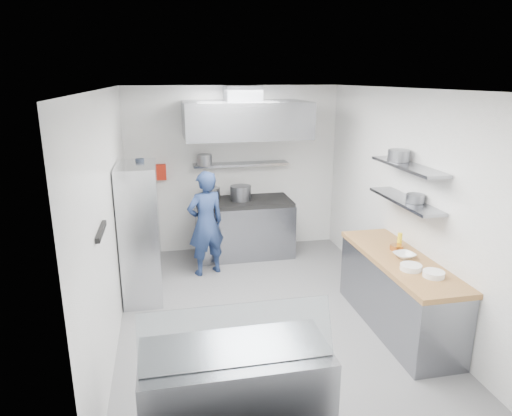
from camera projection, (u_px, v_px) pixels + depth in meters
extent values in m
plane|color=#5D5D5F|center=(265.00, 314.00, 5.84)|extent=(5.00, 5.00, 0.00)
plane|color=silver|center=(267.00, 89.00, 5.07)|extent=(5.00, 5.00, 0.00)
cube|color=white|center=(234.00, 170.00, 7.81)|extent=(3.60, 2.80, 0.02)
cube|color=white|center=(347.00, 310.00, 3.10)|extent=(3.60, 2.80, 0.02)
cube|color=white|center=(110.00, 218.00, 5.11)|extent=(2.80, 5.00, 0.02)
cube|color=white|center=(404.00, 202.00, 5.80)|extent=(2.80, 5.00, 0.02)
cube|color=gray|center=(244.00, 229.00, 7.72)|extent=(1.60, 0.80, 0.90)
cube|color=black|center=(244.00, 202.00, 7.58)|extent=(1.57, 0.78, 0.06)
cylinder|color=slate|center=(211.00, 194.00, 7.58)|extent=(0.28, 0.28, 0.20)
cylinder|color=slate|center=(241.00, 193.00, 7.55)|extent=(0.34, 0.34, 0.24)
cube|color=gray|center=(241.00, 164.00, 7.65)|extent=(1.60, 0.30, 0.04)
cylinder|color=slate|center=(205.00, 160.00, 7.41)|extent=(0.24, 0.24, 0.18)
cube|color=gray|center=(245.00, 119.00, 7.04)|extent=(1.90, 1.15, 0.55)
cube|color=slate|center=(242.00, 93.00, 7.15)|extent=(0.55, 0.55, 0.24)
cube|color=red|center=(159.00, 172.00, 7.51)|extent=(0.22, 0.10, 0.26)
imported|color=navy|center=(206.00, 224.00, 6.86)|extent=(0.68, 0.56, 1.61)
cube|color=silver|center=(140.00, 232.00, 6.10)|extent=(0.50, 0.90, 1.85)
cube|color=white|center=(142.00, 235.00, 6.36)|extent=(0.16, 0.20, 0.18)
cube|color=yellow|center=(140.00, 194.00, 6.59)|extent=(0.15, 0.20, 0.17)
cylinder|color=black|center=(140.00, 165.00, 6.04)|extent=(0.12, 0.12, 0.18)
cube|color=black|center=(101.00, 231.00, 4.23)|extent=(0.04, 0.55, 0.05)
cube|color=gray|center=(397.00, 295.00, 5.45)|extent=(0.62, 2.00, 0.84)
cube|color=#9D6B3E|center=(401.00, 260.00, 5.32)|extent=(0.65, 2.04, 0.06)
cylinder|color=white|center=(434.00, 274.00, 4.80)|extent=(0.23, 0.23, 0.06)
cylinder|color=white|center=(411.00, 267.00, 4.97)|extent=(0.23, 0.23, 0.06)
cylinder|color=#C97B38|center=(396.00, 247.00, 5.55)|extent=(0.16, 0.16, 0.06)
cylinder|color=yellow|center=(400.00, 240.00, 5.62)|extent=(0.06, 0.06, 0.18)
imported|color=white|center=(404.00, 255.00, 5.30)|extent=(0.27, 0.27, 0.06)
cube|color=gray|center=(405.00, 201.00, 5.46)|extent=(0.30, 1.30, 0.04)
cube|color=gray|center=(408.00, 166.00, 5.35)|extent=(0.30, 1.30, 0.04)
cylinder|color=slate|center=(415.00, 198.00, 5.30)|extent=(0.21, 0.21, 0.10)
cylinder|color=slate|center=(399.00, 155.00, 5.54)|extent=(0.26, 0.26, 0.14)
cube|color=gray|center=(236.00, 396.00, 3.71)|extent=(1.50, 0.70, 0.85)
cube|color=silver|center=(237.00, 334.00, 3.42)|extent=(1.47, 0.19, 0.42)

